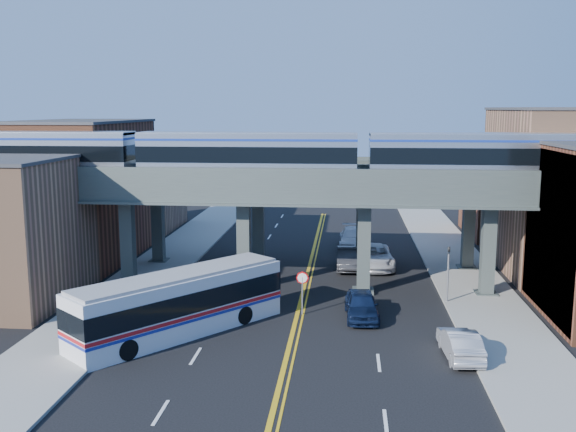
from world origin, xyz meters
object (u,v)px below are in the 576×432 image
(traffic_signal, at_px, (448,268))
(car_lane_b, at_px, (348,258))
(stop_sign, at_px, (302,286))
(car_lane_c, at_px, (374,256))
(car_parked_curb, at_px, (460,343))
(car_lane_a, at_px, (362,305))
(transit_bus, at_px, (180,304))
(car_lane_d, at_px, (353,238))
(transit_train, at_px, (248,154))

(traffic_signal, bearing_deg, car_lane_b, 126.40)
(stop_sign, bearing_deg, car_lane_c, 68.78)
(stop_sign, xyz_separation_m, car_parked_curb, (8.20, -5.92, -1.04))
(car_parked_curb, bearing_deg, stop_sign, -39.43)
(traffic_signal, distance_m, car_lane_c, 10.03)
(traffic_signal, distance_m, car_lane_a, 6.52)
(car_lane_a, bearing_deg, transit_bus, -163.18)
(stop_sign, distance_m, traffic_signal, 9.41)
(car_lane_c, bearing_deg, car_lane_b, -166.36)
(traffic_signal, relative_size, car_lane_c, 0.66)
(car_lane_b, bearing_deg, car_lane_d, 86.40)
(car_lane_a, bearing_deg, car_parked_curb, -53.00)
(car_lane_c, bearing_deg, car_lane_a, -98.58)
(car_lane_d, relative_size, car_parked_curb, 1.37)
(stop_sign, distance_m, car_lane_a, 3.64)
(traffic_signal, bearing_deg, car_lane_d, 109.87)
(transit_train, height_order, car_lane_c, transit_train)
(car_lane_b, relative_size, car_lane_d, 0.81)
(transit_bus, xyz_separation_m, car_lane_d, (9.54, 22.80, -0.79))
(car_lane_c, distance_m, car_parked_curb, 18.25)
(transit_bus, bearing_deg, car_lane_a, -30.31)
(transit_train, bearing_deg, car_lane_d, 62.91)
(transit_train, relative_size, car_lane_b, 9.10)
(transit_bus, bearing_deg, traffic_signal, -25.90)
(transit_train, bearing_deg, car_lane_c, 39.01)
(stop_sign, distance_m, car_lane_d, 19.19)
(stop_sign, height_order, car_lane_a, stop_sign)
(car_lane_b, bearing_deg, transit_bus, -121.05)
(traffic_signal, distance_m, car_parked_curb, 9.09)
(car_parked_curb, bearing_deg, car_lane_d, -82.09)
(car_lane_a, relative_size, car_lane_d, 0.77)
(stop_sign, relative_size, car_lane_d, 0.44)
(transit_train, height_order, car_lane_b, transit_train)
(transit_train, distance_m, stop_sign, 9.76)
(stop_sign, height_order, transit_bus, transit_bus)
(transit_bus, relative_size, car_lane_b, 2.34)
(car_lane_a, bearing_deg, car_lane_b, 90.76)
(transit_train, height_order, car_lane_d, transit_train)
(transit_train, height_order, stop_sign, transit_train)
(stop_sign, relative_size, car_lane_c, 0.42)
(transit_train, height_order, traffic_signal, transit_train)
(transit_bus, bearing_deg, transit_train, 24.57)
(transit_bus, xyz_separation_m, car_lane_b, (9.10, 15.28, -0.86))
(transit_bus, relative_size, car_lane_c, 1.84)
(traffic_signal, relative_size, car_lane_a, 0.89)
(transit_bus, relative_size, car_lane_a, 2.47)
(car_lane_c, bearing_deg, transit_bus, -128.03)
(car_lane_b, distance_m, car_lane_c, 2.02)
(stop_sign, height_order, car_parked_curb, stop_sign)
(car_parked_curb, bearing_deg, transit_bus, -11.50)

